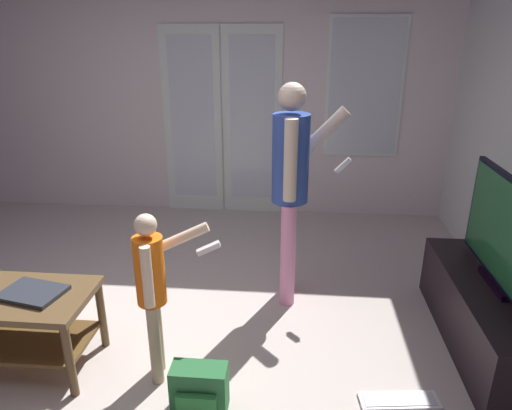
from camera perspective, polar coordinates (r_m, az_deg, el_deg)
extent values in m
cube|color=#BEB1A9|center=(3.21, -14.79, -17.24)|extent=(5.28, 5.21, 0.02)
cube|color=silver|center=(5.07, -6.46, 13.52)|extent=(5.28, 0.06, 2.60)
cube|color=white|center=(5.10, -7.77, 9.84)|extent=(0.63, 0.02, 2.01)
cube|color=silver|center=(5.08, -7.83, 10.36)|extent=(0.47, 0.01, 1.71)
cube|color=white|center=(5.00, -0.48, 9.80)|extent=(0.63, 0.02, 2.01)
cube|color=silver|center=(4.98, -0.49, 10.34)|extent=(0.47, 0.01, 1.71)
cube|color=white|center=(4.96, 13.22, 13.80)|extent=(0.77, 0.02, 1.39)
cube|color=silver|center=(4.95, 13.24, 13.78)|extent=(0.71, 0.01, 1.33)
cube|color=brown|center=(3.13, -28.96, -9.80)|extent=(1.05, 0.51, 0.04)
cube|color=brown|center=(3.29, -28.01, -14.39)|extent=(0.97, 0.43, 0.02)
cylinder|color=brown|center=(2.87, -21.94, -17.42)|extent=(0.05, 0.05, 0.46)
cylinder|color=brown|center=(3.19, -18.43, -12.71)|extent=(0.05, 0.05, 0.46)
cube|color=black|center=(3.39, 26.71, -12.07)|extent=(0.49, 1.39, 0.44)
cube|color=black|center=(3.28, 27.39, -8.52)|extent=(0.08, 0.38, 0.04)
cube|color=black|center=(3.14, 28.43, -2.99)|extent=(0.04, 1.09, 0.65)
cube|color=#194C28|center=(3.13, 28.10, -2.98)|extent=(0.00, 1.04, 0.60)
cylinder|color=pink|center=(3.39, 3.95, -6.25)|extent=(0.11, 0.11, 0.79)
cylinder|color=pink|center=(3.55, 3.99, -4.98)|extent=(0.11, 0.11, 0.79)
cylinder|color=#2E489C|center=(3.22, 4.28, 5.68)|extent=(0.26, 0.26, 0.62)
sphere|color=beige|center=(3.13, 4.49, 13.15)|extent=(0.19, 0.19, 0.19)
cylinder|color=beige|center=(3.04, 4.26, 5.45)|extent=(0.09, 0.09, 0.55)
cylinder|color=beige|center=(3.36, 7.62, 8.17)|extent=(0.44, 0.09, 0.46)
cube|color=white|center=(3.43, 10.64, 4.81)|extent=(0.12, 0.04, 0.12)
cylinder|color=tan|center=(2.81, -12.28, -16.50)|extent=(0.07, 0.07, 0.51)
cylinder|color=tan|center=(2.90, -12.10, -15.18)|extent=(0.07, 0.07, 0.51)
cylinder|color=orange|center=(2.62, -12.94, -7.86)|extent=(0.17, 0.17, 0.40)
sphere|color=beige|center=(2.50, -13.44, -2.40)|extent=(0.12, 0.12, 0.12)
cylinder|color=beige|center=(2.51, -13.22, -8.63)|extent=(0.06, 0.06, 0.35)
cylinder|color=beige|center=(2.64, -9.43, -4.12)|extent=(0.35, 0.13, 0.19)
cube|color=white|center=(2.67, -5.85, -5.31)|extent=(0.15, 0.07, 0.08)
cube|color=#296637|center=(2.68, -6.96, -21.50)|extent=(0.30, 0.15, 0.27)
cube|color=#2C7C39|center=(2.64, -7.37, -23.37)|extent=(0.21, 0.04, 0.14)
cube|color=white|center=(2.90, 17.21, -22.02)|extent=(0.45, 0.18, 0.02)
cube|color=silver|center=(2.89, 17.24, -21.86)|extent=(0.40, 0.15, 0.00)
cube|color=#2C3039|center=(3.02, -25.79, -9.68)|extent=(0.39, 0.31, 0.03)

